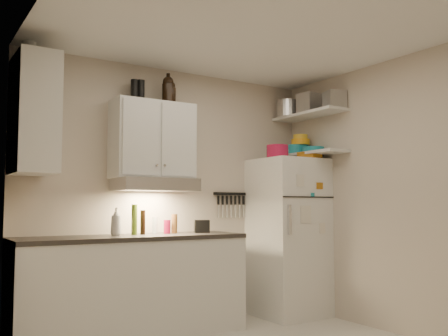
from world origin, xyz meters
TOP-DOWN VIEW (x-y plane):
  - ceiling at (0.00, 0.00)m, footprint 3.20×3.00m
  - back_wall at (0.00, 1.51)m, footprint 3.20×0.02m
  - left_wall at (-1.61, 0.00)m, footprint 0.02×3.00m
  - right_wall at (1.61, 0.00)m, footprint 0.02×3.00m
  - base_cabinet at (-0.55, 1.20)m, footprint 2.10×0.60m
  - countertop at (-0.55, 1.20)m, footprint 2.10×0.62m
  - upper_cabinet at (-0.30, 1.33)m, footprint 0.80×0.33m
  - side_cabinet at (-1.44, 1.20)m, footprint 0.33×0.55m
  - range_hood at (-0.30, 1.27)m, footprint 0.76×0.46m
  - fridge at (1.25, 1.16)m, footprint 0.70×0.68m
  - shelf_hi at (1.45, 1.02)m, footprint 0.30×0.95m
  - shelf_lo at (1.45, 1.02)m, footprint 0.30×0.95m
  - knife_strip at (0.70, 1.49)m, footprint 0.42×0.02m
  - dutch_oven at (1.03, 1.06)m, footprint 0.25×0.25m
  - book_stack at (1.38, 0.95)m, footprint 0.21×0.24m
  - spice_jar at (1.23, 1.17)m, footprint 0.08×0.08m
  - stock_pot at (1.39, 1.31)m, footprint 0.31×0.31m
  - tin_a at (1.45, 1.02)m, footprint 0.24×0.22m
  - tin_b at (1.52, 0.69)m, footprint 0.25×0.25m
  - bowl_teal at (1.46, 1.24)m, footprint 0.26×0.26m
  - bowl_orange at (1.46, 1.19)m, footprint 0.21×0.21m
  - bowl_yellow at (1.46, 1.19)m, footprint 0.16×0.16m
  - plates at (1.47, 0.99)m, footprint 0.24×0.24m
  - growler_a at (-0.15, 1.32)m, footprint 0.13×0.13m
  - growler_b at (-0.11, 1.32)m, footprint 0.12×0.12m
  - thermos_a at (-0.41, 1.38)m, footprint 0.09×0.09m
  - thermos_b at (-0.49, 1.36)m, footprint 0.08×0.08m
  - side_jar at (-1.46, 1.33)m, footprint 0.13×0.13m
  - soap_bottle at (-0.70, 1.21)m, footprint 0.12×0.12m
  - pepper_mill at (-0.08, 1.29)m, footprint 0.07×0.07m
  - oil_bottle at (-0.51, 1.26)m, footprint 0.07×0.07m
  - vinegar_bottle at (-0.42, 1.26)m, footprint 0.06×0.06m
  - clear_bottle at (-0.26, 1.36)m, footprint 0.05×0.05m
  - red_jar at (-0.17, 1.27)m, footprint 0.08×0.08m
  - caddy at (0.20, 1.23)m, footprint 0.18×0.15m

SIDE VIEW (x-z plane):
  - base_cabinet at x=-0.55m, z-range 0.00..0.88m
  - fridge at x=1.25m, z-range 0.00..1.70m
  - countertop at x=-0.55m, z-range 0.88..0.92m
  - caddy at x=0.20m, z-range 0.92..1.05m
  - red_jar at x=-0.17m, z-range 0.92..1.05m
  - clear_bottle at x=-0.26m, z-range 0.92..1.08m
  - pepper_mill at x=-0.08m, z-range 0.92..1.11m
  - vinegar_bottle at x=-0.42m, z-range 0.92..1.15m
  - soap_bottle at x=-0.70m, z-range 0.92..1.20m
  - oil_bottle at x=-0.51m, z-range 0.92..1.20m
  - back_wall at x=0.00m, z-range 0.00..2.60m
  - left_wall at x=-1.61m, z-range 0.00..2.60m
  - right_wall at x=1.61m, z-range 0.00..2.60m
  - knife_strip at x=0.70m, z-range 1.31..1.33m
  - range_hood at x=-0.30m, z-range 1.33..1.45m
  - book_stack at x=1.38m, z-range 1.70..1.77m
  - spice_jar at x=1.23m, z-range 1.70..1.81m
  - shelf_lo at x=1.45m, z-range 1.75..1.77m
  - dutch_oven at x=1.03m, z-range 1.70..1.84m
  - plates at x=1.47m, z-range 1.77..1.84m
  - upper_cabinet at x=-0.30m, z-range 1.45..2.20m
  - bowl_teal at x=1.46m, z-range 1.77..1.88m
  - bowl_orange at x=1.46m, z-range 1.88..1.94m
  - side_cabinet at x=-1.44m, z-range 1.45..2.45m
  - bowl_yellow at x=1.46m, z-range 1.94..2.00m
  - shelf_hi at x=1.45m, z-range 2.19..2.22m
  - thermos_b at x=-0.49m, z-range 2.20..2.41m
  - thermos_a at x=-0.41m, z-range 2.20..2.42m
  - stock_pot at x=1.39m, z-range 2.21..2.40m
  - tin_b at x=1.52m, z-range 2.21..2.41m
  - growler_b at x=-0.11m, z-range 2.20..2.44m
  - tin_a at x=1.45m, z-range 2.21..2.44m
  - growler_a at x=-0.15m, z-range 2.20..2.49m
  - side_jar at x=-1.46m, z-range 2.45..2.61m
  - ceiling at x=0.00m, z-range 2.60..2.62m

